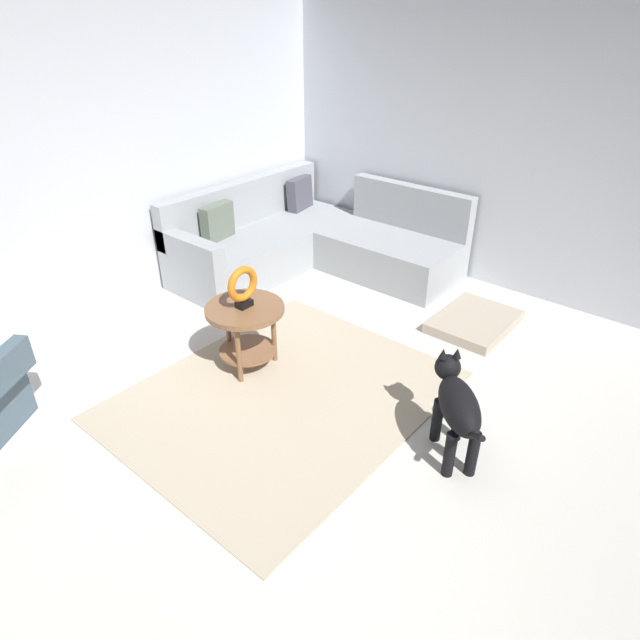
# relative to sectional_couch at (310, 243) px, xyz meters

# --- Properties ---
(ground_plane) EXTENTS (6.00, 6.00, 0.10)m
(ground_plane) POSITION_rel_sectional_couch_xyz_m (-1.99, -2.02, -0.34)
(ground_plane) COLOR silver
(wall_back) EXTENTS (6.00, 0.12, 2.70)m
(wall_back) POSITION_rel_sectional_couch_xyz_m (-1.99, 0.92, 1.06)
(wall_back) COLOR silver
(wall_back) RESTS_ON ground_plane
(wall_right) EXTENTS (0.12, 6.00, 2.70)m
(wall_right) POSITION_rel_sectional_couch_xyz_m (0.95, -2.02, 1.06)
(wall_right) COLOR silver
(wall_right) RESTS_ON ground_plane
(area_rug) EXTENTS (2.30, 1.90, 0.01)m
(area_rug) POSITION_rel_sectional_couch_xyz_m (-1.84, -1.32, -0.28)
(area_rug) COLOR #BCAD93
(area_rug) RESTS_ON ground_plane
(sectional_couch) EXTENTS (2.20, 2.25, 0.88)m
(sectional_couch) POSITION_rel_sectional_couch_xyz_m (0.00, 0.00, 0.00)
(sectional_couch) COLOR #9EA3A8
(sectional_couch) RESTS_ON ground_plane
(side_table) EXTENTS (0.60, 0.60, 0.54)m
(side_table) POSITION_rel_sectional_couch_xyz_m (-1.73, -0.85, 0.13)
(side_table) COLOR brown
(side_table) RESTS_ON ground_plane
(torus_sculpture) EXTENTS (0.28, 0.08, 0.33)m
(torus_sculpture) POSITION_rel_sectional_couch_xyz_m (-1.73, -0.85, 0.42)
(torus_sculpture) COLOR black
(torus_sculpture) RESTS_ON side_table
(dog_bed_mat) EXTENTS (0.80, 0.60, 0.09)m
(dog_bed_mat) POSITION_rel_sectional_couch_xyz_m (-0.01, -1.94, -0.24)
(dog_bed_mat) COLOR #B2A38E
(dog_bed_mat) RESTS_ON ground_plane
(dog) EXTENTS (0.65, 0.62, 0.63)m
(dog) POSITION_rel_sectional_couch_xyz_m (-1.56, -2.53, 0.09)
(dog) COLOR black
(dog) RESTS_ON ground_plane
(dog_toy_ball) EXTENTS (0.11, 0.11, 0.11)m
(dog_toy_ball) POSITION_rel_sectional_couch_xyz_m (-1.27, -2.34, -0.23)
(dog_toy_ball) COLOR green
(dog_toy_ball) RESTS_ON ground_plane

